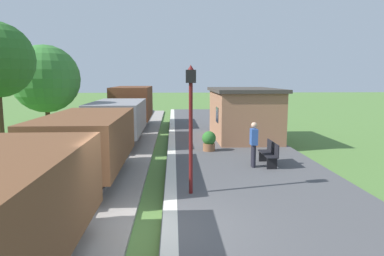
{
  "coord_description": "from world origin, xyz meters",
  "views": [
    {
      "loc": [
        0.5,
        -7.37,
        3.58
      ],
      "look_at": [
        1.17,
        5.08,
        1.78
      ],
      "focal_mm": 32.42,
      "sensor_mm": 36.0,
      "label": 1
    }
  ],
  "objects_px": {
    "person_waiting": "(254,143)",
    "lamp_post_near": "(191,106)",
    "freight_train": "(109,125)",
    "bench_near_hut": "(270,153)",
    "tree_field_left": "(46,79)",
    "potted_planter": "(209,141)",
    "station_hut": "(243,113)"
  },
  "relations": [
    {
      "from": "bench_near_hut",
      "to": "tree_field_left",
      "type": "xyz_separation_m",
      "value": [
        -11.63,
        9.34,
        2.82
      ]
    },
    {
      "from": "station_hut",
      "to": "lamp_post_near",
      "type": "distance_m",
      "value": 10.01
    },
    {
      "from": "person_waiting",
      "to": "tree_field_left",
      "type": "height_order",
      "value": "tree_field_left"
    },
    {
      "from": "lamp_post_near",
      "to": "bench_near_hut",
      "type": "bearing_deg",
      "value": 44.53
    },
    {
      "from": "potted_planter",
      "to": "tree_field_left",
      "type": "height_order",
      "value": "tree_field_left"
    },
    {
      "from": "bench_near_hut",
      "to": "person_waiting",
      "type": "xyz_separation_m",
      "value": [
        -0.69,
        -0.26,
        0.46
      ]
    },
    {
      "from": "bench_near_hut",
      "to": "potted_planter",
      "type": "xyz_separation_m",
      "value": [
        -2.06,
        2.77,
        0.0
      ]
    },
    {
      "from": "lamp_post_near",
      "to": "tree_field_left",
      "type": "xyz_separation_m",
      "value": [
        -8.43,
        12.49,
        0.74
      ]
    },
    {
      "from": "bench_near_hut",
      "to": "tree_field_left",
      "type": "bearing_deg",
      "value": 141.23
    },
    {
      "from": "bench_near_hut",
      "to": "lamp_post_near",
      "type": "distance_m",
      "value": 4.95
    },
    {
      "from": "person_waiting",
      "to": "tree_field_left",
      "type": "bearing_deg",
      "value": -40.66
    },
    {
      "from": "tree_field_left",
      "to": "freight_train",
      "type": "bearing_deg",
      "value": -52.93
    },
    {
      "from": "freight_train",
      "to": "station_hut",
      "type": "relative_size",
      "value": 4.48
    },
    {
      "from": "potted_planter",
      "to": "lamp_post_near",
      "type": "distance_m",
      "value": 6.38
    },
    {
      "from": "bench_near_hut",
      "to": "lamp_post_near",
      "type": "relative_size",
      "value": 0.41
    },
    {
      "from": "potted_planter",
      "to": "bench_near_hut",
      "type": "bearing_deg",
      "value": -53.34
    },
    {
      "from": "freight_train",
      "to": "bench_near_hut",
      "type": "distance_m",
      "value": 7.15
    },
    {
      "from": "person_waiting",
      "to": "lamp_post_near",
      "type": "relative_size",
      "value": 0.46
    },
    {
      "from": "freight_train",
      "to": "bench_near_hut",
      "type": "height_order",
      "value": "freight_train"
    },
    {
      "from": "station_hut",
      "to": "person_waiting",
      "type": "bearing_deg",
      "value": -97.96
    },
    {
      "from": "person_waiting",
      "to": "lamp_post_near",
      "type": "distance_m",
      "value": 4.16
    },
    {
      "from": "person_waiting",
      "to": "potted_planter",
      "type": "height_order",
      "value": "person_waiting"
    },
    {
      "from": "potted_planter",
      "to": "lamp_post_near",
      "type": "xyz_separation_m",
      "value": [
        -1.14,
        -5.92,
        2.08
      ]
    },
    {
      "from": "person_waiting",
      "to": "potted_planter",
      "type": "bearing_deg",
      "value": -65.04
    },
    {
      "from": "bench_near_hut",
      "to": "person_waiting",
      "type": "distance_m",
      "value": 0.87
    },
    {
      "from": "station_hut",
      "to": "tree_field_left",
      "type": "height_order",
      "value": "tree_field_left"
    },
    {
      "from": "station_hut",
      "to": "potted_planter",
      "type": "relative_size",
      "value": 6.33
    },
    {
      "from": "freight_train",
      "to": "lamp_post_near",
      "type": "xyz_separation_m",
      "value": [
        3.39,
        -5.81,
        1.32
      ]
    },
    {
      "from": "person_waiting",
      "to": "lamp_post_near",
      "type": "bearing_deg",
      "value": 49.66
    },
    {
      "from": "potted_planter",
      "to": "station_hut",
      "type": "bearing_deg",
      "value": 56.38
    },
    {
      "from": "station_hut",
      "to": "bench_near_hut",
      "type": "height_order",
      "value": "station_hut"
    },
    {
      "from": "bench_near_hut",
      "to": "potted_planter",
      "type": "bearing_deg",
      "value": 126.66
    }
  ]
}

